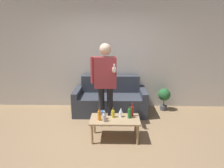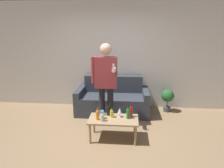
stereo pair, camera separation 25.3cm
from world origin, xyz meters
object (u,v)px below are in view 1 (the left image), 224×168
Objects in this scene: couch at (110,100)px; person_standing_front at (105,79)px; coffee_table at (115,121)px; bottle_orange at (132,111)px.

person_standing_front is (-0.08, -0.77, 0.71)m from couch.
coffee_table is (0.12, -1.31, 0.04)m from couch.
couch is 1.31m from coffee_table.
person_standing_front is (-0.20, 0.54, 0.67)m from coffee_table.
person_standing_front is at bearing -95.79° from couch.
couch is 1.00× the size of person_standing_front.
couch reaches higher than coffee_table.
person_standing_front is (-0.52, 0.42, 0.52)m from bottle_orange.
coffee_table is 0.37m from bottle_orange.
bottle_orange is at bearing -38.84° from person_standing_front.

